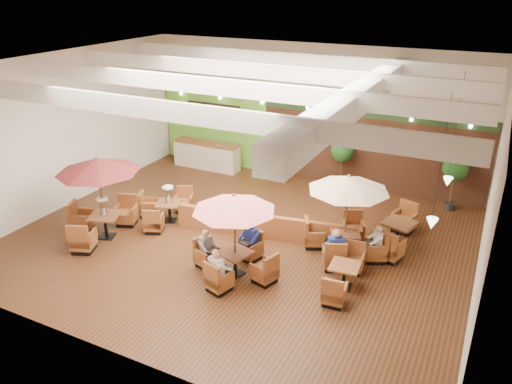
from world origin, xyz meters
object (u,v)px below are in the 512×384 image
Objects in this scene: table_0 at (98,181)px; diner_1 at (250,237)px; table_2 at (347,200)px; topiary_2 at (455,171)px; diner_0 at (218,266)px; table_5 at (397,234)px; topiary_1 at (342,153)px; diner_2 at (207,244)px; diner_3 at (335,245)px; table_3 at (164,208)px; topiary_0 at (285,139)px; table_4 at (344,276)px; diner_4 at (376,239)px; table_1 at (234,220)px; booth_divider at (264,227)px; service_counter at (207,155)px.

table_0 is 5.09m from diner_1.
topiary_2 is (2.50, 4.75, -0.27)m from table_2.
diner_0 is 1.03× the size of diner_1.
diner_1 is at bearing -127.15° from table_5.
topiary_1 reaches higher than diner_2.
topiary_2 is 2.43× the size of diner_3.
table_3 is 5.90m from topiary_0.
table_3 reaches higher than diner_0.
table_4 is 1.84m from diner_4.
table_1 reaches higher than diner_2.
table_2 reaches higher than table_4.
topiary_2 reaches higher than diner_4.
table_2 reaches higher than diner_0.
booth_divider is 2.91× the size of topiary_2.
table_4 reaches higher than booth_divider.
service_counter is 10.21m from topiary_2.
diner_4 is at bearing -108.03° from topiary_2.
table_2 is at bearing -130.25° from diner_1.
table_3 is at bearing -74.82° from service_counter.
diner_1 is at bearing -127.88° from topiary_2.
table_0 is 1.38× the size of topiary_1.
diner_4 is at bearing -5.24° from table_0.
table_0 is 1.23× the size of table_4.
topiary_1 is (0.79, 7.23, -0.16)m from table_1.
table_4 is (0.54, -1.74, -1.45)m from table_2.
diner_3 reaches higher than diner_0.
topiary_2 is (9.79, 7.16, -0.46)m from table_0.
table_1 is at bearing -124.19° from topiary_2.
table_2 is at bearing -117.75° from topiary_2.
topiary_1 is at bearing 100.50° from table_1.
table_4 is 0.83× the size of table_5.
table_5 is 3.93× the size of diner_2.
table_3 is at bearing 165.06° from table_4.
service_counter is 3.84m from topiary_0.
topiary_0 is at bearing 42.94° from table_3.
diner_2 is at bearing -57.30° from table_3.
topiary_1 is at bearing 5.00° from diner_4.
diner_2 is 4.95m from diner_4.
table_2 is at bearing -3.25° from table_0.
table_0 is at bearing -73.76° from diner_2.
table_5 is (7.63, 1.79, -0.06)m from table_3.
table_0 reaches higher than diner_0.
table_1 is at bearing -158.84° from table_2.
diner_1 is at bearing 163.41° from diner_3.
table_0 is 1.22× the size of topiary_0.
table_0 is 4.15m from diner_2.
table_1 is 1.35m from diner_2.
table_3 is 10.31m from topiary_2.
diner_1 reaches higher than diner_4.
table_0 reaches higher than diner_3.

